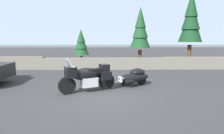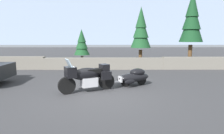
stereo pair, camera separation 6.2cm
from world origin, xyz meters
The scene contains 8 objects.
ground_plane centered at (0.00, 0.00, 0.00)m, with size 80.00×80.00×0.00m, color #38383A.
stone_guard_wall centered at (-0.11, 6.37, 0.41)m, with size 24.00×0.62×0.86m.
distant_ridgeline centered at (0.00, 96.36, 8.00)m, with size 240.00×80.00×16.00m, color #8C9EB7.
touring_motorcycle centered at (-0.47, 0.55, 0.62)m, with size 2.13×1.34×1.33m.
car_shaped_trailer centered at (1.49, 1.53, 0.41)m, with size 2.13×1.31×0.76m.
pine_tree_tall centered at (6.45, 7.87, 3.46)m, with size 1.70×1.70×5.53m.
pine_tree_secondary centered at (2.66, 7.45, 2.69)m, with size 1.45×1.45×4.30m.
pine_tree_far_right centered at (-1.59, 7.45, 1.71)m, with size 1.12×1.12×2.73m.
Camera 2 is at (0.40, -7.25, 2.09)m, focal length 32.53 mm.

